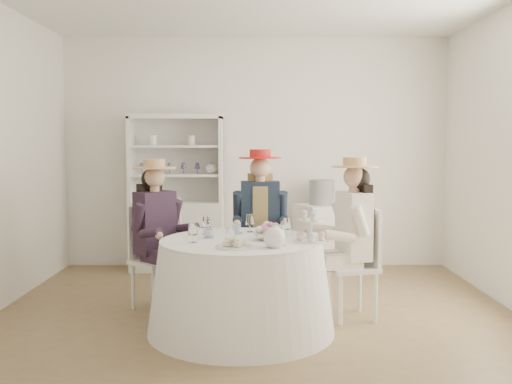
{
  "coord_description": "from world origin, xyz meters",
  "views": [
    {
      "loc": [
        -0.01,
        -4.77,
        1.48
      ],
      "look_at": [
        0.0,
        0.1,
        1.05
      ],
      "focal_mm": 40.0,
      "sensor_mm": 36.0,
      "label": 1
    }
  ],
  "objects": [
    {
      "name": "wall_back",
      "position": [
        0.0,
        2.0,
        1.35
      ],
      "size": [
        4.5,
        0.0,
        4.5
      ],
      "primitive_type": "plane",
      "rotation": [
        1.57,
        0.0,
        0.0
      ],
      "color": "white",
      "rests_on": "ground"
    },
    {
      "name": "spare_chair",
      "position": [
        -0.92,
        1.46,
        0.47
      ],
      "size": [
        0.48,
        0.48,
        0.88
      ],
      "rotation": [
        0.0,
        0.0,
        2.69
      ],
      "color": "silver",
      "rests_on": "ground"
    },
    {
      "name": "sandwich_plate",
      "position": [
        -0.16,
        -0.73,
        0.74
      ],
      "size": [
        0.27,
        0.27,
        0.06
      ],
      "rotation": [
        0.0,
        0.0,
        0.19
      ],
      "color": "white",
      "rests_on": "tea_table"
    },
    {
      "name": "guest_mid",
      "position": [
        0.04,
        0.54,
        0.8
      ],
      "size": [
        0.5,
        0.53,
        1.41
      ],
      "rotation": [
        0.0,
        0.0,
        0.0
      ],
      "color": "silver",
      "rests_on": "ground"
    },
    {
      "name": "table_teapot",
      "position": [
        0.13,
        -0.73,
        0.79
      ],
      "size": [
        0.23,
        0.16,
        0.17
      ],
      "rotation": [
        0.0,
        0.0,
        0.0
      ],
      "color": "white",
      "rests_on": "tea_table"
    },
    {
      "name": "wall_front",
      "position": [
        0.0,
        -2.0,
        1.35
      ],
      "size": [
        4.5,
        0.0,
        4.5
      ],
      "primitive_type": "plane",
      "rotation": [
        -1.57,
        0.0,
        0.0
      ],
      "color": "white",
      "rests_on": "ground"
    },
    {
      "name": "teacup_a",
      "position": [
        -0.37,
        -0.34,
        0.75
      ],
      "size": [
        0.08,
        0.08,
        0.06
      ],
      "primitive_type": "imported",
      "rotation": [
        0.0,
        0.0,
        0.04
      ],
      "color": "white",
      "rests_on": "tea_table"
    },
    {
      "name": "teacup_c",
      "position": [
        0.11,
        -0.27,
        0.76
      ],
      "size": [
        0.11,
        0.11,
        0.07
      ],
      "primitive_type": "imported",
      "rotation": [
        0.0,
        0.0,
        -0.25
      ],
      "color": "white",
      "rests_on": "tea_table"
    },
    {
      "name": "flower_bowl",
      "position": [
        0.08,
        -0.41,
        0.75
      ],
      "size": [
        0.24,
        0.24,
        0.05
      ],
      "primitive_type": "imported",
      "rotation": [
        0.0,
        0.0,
        -0.21
      ],
      "color": "white",
      "rests_on": "tea_table"
    },
    {
      "name": "ground",
      "position": [
        0.0,
        0.0,
        0.0
      ],
      "size": [
        4.5,
        4.5,
        0.0
      ],
      "primitive_type": "plane",
      "color": "brown",
      "rests_on": "ground"
    },
    {
      "name": "guest_right",
      "position": [
        0.79,
        -0.1,
        0.76
      ],
      "size": [
        0.54,
        0.51,
        1.35
      ],
      "rotation": [
        0.0,
        0.0,
        -1.32
      ],
      "color": "silver",
      "rests_on": "ground"
    },
    {
      "name": "guest_left",
      "position": [
        -0.87,
        0.18,
        0.75
      ],
      "size": [
        0.57,
        0.56,
        1.33
      ],
      "rotation": [
        0.0,
        0.0,
        0.81
      ],
      "color": "silver",
      "rests_on": "ground"
    },
    {
      "name": "cupcake_stand",
      "position": [
        0.41,
        -0.49,
        0.81
      ],
      "size": [
        0.25,
        0.25,
        0.23
      ],
      "rotation": [
        0.0,
        0.0,
        0.15
      ],
      "color": "white",
      "rests_on": "tea_table"
    },
    {
      "name": "hatbox",
      "position": [
        0.76,
        1.72,
        0.91
      ],
      "size": [
        0.33,
        0.33,
        0.28
      ],
      "primitive_type": "cylinder",
      "rotation": [
        0.0,
        0.0,
        -0.19
      ],
      "color": "black",
      "rests_on": "side_table"
    },
    {
      "name": "tea_table",
      "position": [
        -0.12,
        -0.4,
        0.36
      ],
      "size": [
        1.46,
        1.46,
        0.72
      ],
      "rotation": [
        0.0,
        0.0,
        -0.2
      ],
      "color": "white",
      "rests_on": "ground"
    },
    {
      "name": "hutch",
      "position": [
        -0.9,
        1.76,
        0.64
      ],
      "size": [
        1.18,
        0.72,
        1.79
      ],
      "rotation": [
        0.0,
        0.0,
        0.32
      ],
      "color": "silver",
      "rests_on": "ground"
    },
    {
      "name": "flower_arrangement",
      "position": [
        0.1,
        -0.42,
        0.8
      ],
      "size": [
        0.17,
        0.17,
        0.06
      ],
      "rotation": [
        0.0,
        0.0,
        -0.39
      ],
      "color": "pink",
      "rests_on": "tea_table"
    },
    {
      "name": "stemware_set",
      "position": [
        -0.12,
        -0.4,
        0.8
      ],
      "size": [
        0.8,
        0.83,
        0.15
      ],
      "color": "white",
      "rests_on": "tea_table"
    },
    {
      "name": "teacup_b",
      "position": [
        -0.16,
        -0.13,
        0.76
      ],
      "size": [
        0.09,
        0.09,
        0.07
      ],
      "primitive_type": "imported",
      "rotation": [
        0.0,
        0.0,
        -0.23
      ],
      "color": "white",
      "rests_on": "tea_table"
    },
    {
      "name": "side_table",
      "position": [
        0.76,
        1.72,
        0.38
      ],
      "size": [
        0.64,
        0.64,
        0.76
      ],
      "primitive_type": "cube",
      "rotation": [
        0.0,
        0.0,
        0.4
      ],
      "color": "silver",
      "rests_on": "ground"
    }
  ]
}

